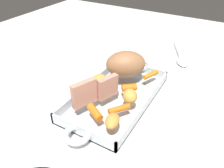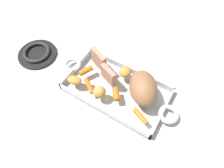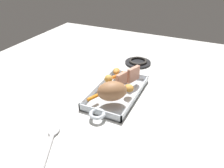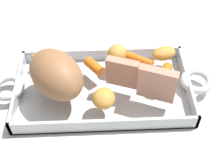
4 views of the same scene
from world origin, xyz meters
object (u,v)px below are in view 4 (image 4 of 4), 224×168
(roast_slice_thin, at_px, (122,73))
(potato_corner, at_px, (117,54))
(roast_slice_outer, at_px, (157,84))
(baby_carrot_southwest, at_px, (139,59))
(potato_golden_large, at_px, (164,53))
(roasting_dish, at_px, (103,89))
(potato_halved, at_px, (104,98))
(pork_roast, at_px, (56,74))
(baby_carrot_northwest, at_px, (45,60))
(baby_carrot_northeast, at_px, (94,66))
(baby_carrot_long, at_px, (164,74))

(roast_slice_thin, bearing_deg, potato_corner, 95.45)
(roast_slice_outer, bearing_deg, baby_carrot_southwest, 102.01)
(potato_corner, xyz_separation_m, potato_golden_large, (0.10, 0.00, -0.01))
(roasting_dish, bearing_deg, potato_halved, -88.94)
(pork_roast, relative_size, baby_carrot_northwest, 2.20)
(baby_carrot_northeast, relative_size, potato_corner, 1.02)
(baby_carrot_long, bearing_deg, potato_golden_large, 81.92)
(roast_slice_outer, bearing_deg, potato_golden_large, 72.73)
(baby_carrot_long, relative_size, baby_carrot_southwest, 0.86)
(baby_carrot_southwest, relative_size, potato_halved, 1.28)
(baby_carrot_long, height_order, potato_golden_large, potato_golden_large)
(roast_slice_outer, distance_m, baby_carrot_northwest, 0.25)
(roast_slice_outer, xyz_separation_m, potato_golden_large, (0.03, 0.11, -0.02))
(roasting_dish, relative_size, potato_corner, 10.70)
(roast_slice_thin, height_order, baby_carrot_northeast, roast_slice_thin)
(baby_carrot_northeast, bearing_deg, potato_halved, -78.52)
(baby_carrot_long, height_order, potato_corner, potato_corner)
(baby_carrot_southwest, distance_m, potato_halved, 0.14)
(baby_carrot_long, xyz_separation_m, baby_carrot_northeast, (-0.15, 0.03, 0.00))
(roast_slice_outer, relative_size, potato_corner, 1.69)
(baby_carrot_long, height_order, baby_carrot_northeast, baby_carrot_long)
(baby_carrot_northeast, bearing_deg, roast_slice_thin, -36.26)
(pork_roast, xyz_separation_m, potato_golden_large, (0.23, 0.08, -0.03))
(pork_roast, xyz_separation_m, baby_carrot_northwest, (-0.03, 0.08, -0.04))
(pork_roast, height_order, roast_slice_thin, pork_roast)
(roast_slice_thin, relative_size, baby_carrot_northwest, 1.09)
(baby_carrot_northeast, bearing_deg, roasting_dish, -62.30)
(roast_slice_thin, xyz_separation_m, baby_carrot_southwest, (0.04, 0.06, -0.02))
(roast_slice_thin, height_order, roast_slice_outer, roast_slice_outer)
(roasting_dish, height_order, baby_carrot_northeast, baby_carrot_northeast)
(baby_carrot_northwest, bearing_deg, baby_carrot_long, -12.37)
(roasting_dish, distance_m, roast_slice_thin, 0.07)
(potato_golden_large, bearing_deg, potato_corner, -178.38)
(pork_roast, height_order, potato_golden_large, pork_roast)
(baby_carrot_northeast, relative_size, potato_golden_large, 0.84)
(roast_slice_thin, height_order, baby_carrot_southwest, roast_slice_thin)
(roast_slice_thin, bearing_deg, baby_carrot_northeast, 143.74)
(roasting_dish, relative_size, roast_slice_outer, 6.32)
(baby_carrot_southwest, bearing_deg, roasting_dish, -147.03)
(roasting_dish, height_order, potato_halved, potato_halved)
(roast_slice_outer, xyz_separation_m, potato_corner, (-0.07, 0.11, -0.02))
(potato_halved, distance_m, potato_corner, 0.13)
(roasting_dish, xyz_separation_m, baby_carrot_southwest, (0.08, 0.05, 0.03))
(baby_carrot_southwest, xyz_separation_m, baby_carrot_northwest, (-0.21, 0.01, -0.00))
(pork_roast, distance_m, baby_carrot_northeast, 0.10)
(roast_slice_outer, relative_size, potato_halved, 1.55)
(baby_carrot_northwest, relative_size, potato_golden_large, 1.11)
(pork_roast, height_order, baby_carrot_long, pork_roast)
(pork_roast, height_order, potato_corner, pork_roast)
(baby_carrot_long, xyz_separation_m, potato_halved, (-0.13, -0.07, 0.01))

